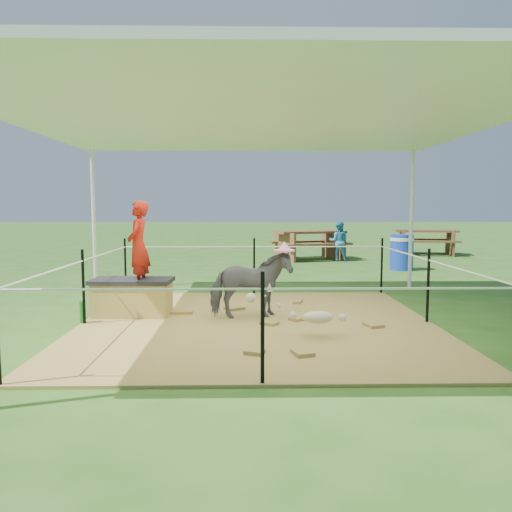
{
  "coord_description": "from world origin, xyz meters",
  "views": [
    {
      "loc": [
        -0.14,
        -6.43,
        1.54
      ],
      "look_at": [
        0.0,
        0.6,
        0.85
      ],
      "focal_mm": 35.0,
      "sensor_mm": 36.0,
      "label": 1
    }
  ],
  "objects_px": {
    "foal": "(318,315)",
    "picnic_table_far": "(426,242)",
    "straw_bale": "(133,299)",
    "trash_barrel": "(402,252)",
    "picnic_table_near": "(310,245)",
    "woman": "(138,238)",
    "distant_person": "(339,241)",
    "green_bottle": "(83,312)",
    "pony": "(251,285)"
  },
  "relations": [
    {
      "from": "foal",
      "to": "picnic_table_far",
      "type": "height_order",
      "value": "picnic_table_far"
    },
    {
      "from": "straw_bale",
      "to": "picnic_table_far",
      "type": "relative_size",
      "value": 0.54
    },
    {
      "from": "trash_barrel",
      "to": "picnic_table_near",
      "type": "distance_m",
      "value": 3.19
    },
    {
      "from": "woman",
      "to": "distant_person",
      "type": "height_order",
      "value": "woman"
    },
    {
      "from": "straw_bale",
      "to": "picnic_table_near",
      "type": "height_order",
      "value": "picnic_table_near"
    },
    {
      "from": "straw_bale",
      "to": "trash_barrel",
      "type": "xyz_separation_m",
      "value": [
        5.41,
        5.19,
        0.18
      ]
    },
    {
      "from": "straw_bale",
      "to": "distant_person",
      "type": "height_order",
      "value": "distant_person"
    },
    {
      "from": "woman",
      "to": "picnic_table_near",
      "type": "xyz_separation_m",
      "value": [
        3.37,
        7.72,
        -0.69
      ]
    },
    {
      "from": "green_bottle",
      "to": "picnic_table_near",
      "type": "height_order",
      "value": "picnic_table_near"
    },
    {
      "from": "trash_barrel",
      "to": "straw_bale",
      "type": "bearing_deg",
      "value": -136.2
    },
    {
      "from": "woman",
      "to": "foal",
      "type": "relative_size",
      "value": 1.32
    },
    {
      "from": "pony",
      "to": "green_bottle",
      "type": "bearing_deg",
      "value": 85.52
    },
    {
      "from": "woman",
      "to": "picnic_table_near",
      "type": "distance_m",
      "value": 8.45
    },
    {
      "from": "green_bottle",
      "to": "picnic_table_far",
      "type": "height_order",
      "value": "picnic_table_far"
    },
    {
      "from": "distant_person",
      "to": "woman",
      "type": "bearing_deg",
      "value": 74.1
    },
    {
      "from": "straw_bale",
      "to": "picnic_table_near",
      "type": "bearing_deg",
      "value": 65.8
    },
    {
      "from": "foal",
      "to": "woman",
      "type": "bearing_deg",
      "value": 152.17
    },
    {
      "from": "trash_barrel",
      "to": "foal",
      "type": "bearing_deg",
      "value": -114.96
    },
    {
      "from": "straw_bale",
      "to": "picnic_table_far",
      "type": "bearing_deg",
      "value": 50.85
    },
    {
      "from": "picnic_table_near",
      "to": "woman",
      "type": "bearing_deg",
      "value": -132.08
    },
    {
      "from": "green_bottle",
      "to": "distant_person",
      "type": "distance_m",
      "value": 9.07
    },
    {
      "from": "foal",
      "to": "picnic_table_far",
      "type": "bearing_deg",
      "value": 63.89
    },
    {
      "from": "foal",
      "to": "picnic_table_near",
      "type": "bearing_deg",
      "value": 83.06
    },
    {
      "from": "pony",
      "to": "distant_person",
      "type": "distance_m",
      "value": 7.88
    },
    {
      "from": "foal",
      "to": "distant_person",
      "type": "relative_size",
      "value": 0.83
    },
    {
      "from": "trash_barrel",
      "to": "pony",
      "type": "bearing_deg",
      "value": -124.87
    },
    {
      "from": "woman",
      "to": "foal",
      "type": "distance_m",
      "value": 2.75
    },
    {
      "from": "green_bottle",
      "to": "distant_person",
      "type": "relative_size",
      "value": 0.25
    },
    {
      "from": "woman",
      "to": "picnic_table_near",
      "type": "height_order",
      "value": "woman"
    },
    {
      "from": "straw_bale",
      "to": "green_bottle",
      "type": "height_order",
      "value": "straw_bale"
    },
    {
      "from": "trash_barrel",
      "to": "picnic_table_far",
      "type": "height_order",
      "value": "trash_barrel"
    },
    {
      "from": "straw_bale",
      "to": "pony",
      "type": "distance_m",
      "value": 1.68
    },
    {
      "from": "foal",
      "to": "trash_barrel",
      "type": "distance_m",
      "value": 7.06
    },
    {
      "from": "pony",
      "to": "trash_barrel",
      "type": "xyz_separation_m",
      "value": [
        3.75,
        5.39,
        -0.05
      ]
    },
    {
      "from": "pony",
      "to": "foal",
      "type": "xyz_separation_m",
      "value": [
        0.78,
        -1.01,
        -0.2
      ]
    },
    {
      "from": "woman",
      "to": "foal",
      "type": "height_order",
      "value": "woman"
    },
    {
      "from": "green_bottle",
      "to": "picnic_table_near",
      "type": "bearing_deg",
      "value": 63.8
    },
    {
      "from": "green_bottle",
      "to": "woman",
      "type": "bearing_deg",
      "value": 34.7
    },
    {
      "from": "straw_bale",
      "to": "woman",
      "type": "distance_m",
      "value": 0.85
    },
    {
      "from": "distant_person",
      "to": "foal",
      "type": "bearing_deg",
      "value": 91.77
    },
    {
      "from": "straw_bale",
      "to": "woman",
      "type": "bearing_deg",
      "value": 0.0
    },
    {
      "from": "woman",
      "to": "distant_person",
      "type": "relative_size",
      "value": 1.1
    },
    {
      "from": "woman",
      "to": "picnic_table_near",
      "type": "relative_size",
      "value": 0.61
    },
    {
      "from": "green_bottle",
      "to": "straw_bale",
      "type": "bearing_deg",
      "value": 39.29
    },
    {
      "from": "picnic_table_near",
      "to": "picnic_table_far",
      "type": "xyz_separation_m",
      "value": [
        3.96,
        1.41,
        -0.02
      ]
    },
    {
      "from": "trash_barrel",
      "to": "distant_person",
      "type": "distance_m",
      "value": 2.37
    },
    {
      "from": "straw_bale",
      "to": "pony",
      "type": "xyz_separation_m",
      "value": [
        1.65,
        -0.2,
        0.23
      ]
    },
    {
      "from": "foal",
      "to": "picnic_table_near",
      "type": "xyz_separation_m",
      "value": [
        1.04,
        8.93,
        0.13
      ]
    },
    {
      "from": "woman",
      "to": "picnic_table_near",
      "type": "bearing_deg",
      "value": 159.61
    },
    {
      "from": "woman",
      "to": "picnic_table_far",
      "type": "distance_m",
      "value": 11.73
    }
  ]
}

